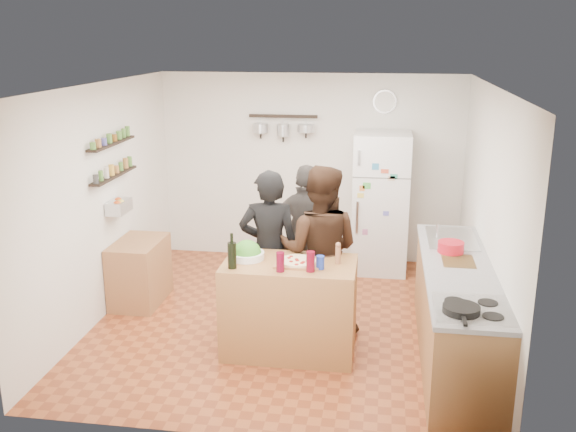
% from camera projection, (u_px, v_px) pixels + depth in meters
% --- Properties ---
extents(room_shell, '(4.20, 4.20, 4.20)m').
position_uv_depth(room_shell, '(292.00, 200.00, 6.94)').
color(room_shell, brown).
rests_on(room_shell, ground).
extents(prep_island, '(1.25, 0.72, 0.91)m').
position_uv_depth(prep_island, '(290.00, 307.00, 6.15)').
color(prep_island, brown).
rests_on(prep_island, floor).
extents(pizza_board, '(0.42, 0.34, 0.02)m').
position_uv_depth(pizza_board, '(298.00, 263.00, 5.99)').
color(pizza_board, brown).
rests_on(pizza_board, prep_island).
extents(pizza, '(0.34, 0.34, 0.02)m').
position_uv_depth(pizza, '(298.00, 261.00, 5.99)').
color(pizza, beige).
rests_on(pizza, pizza_board).
extents(salad_bowl, '(0.33, 0.33, 0.07)m').
position_uv_depth(salad_bowl, '(247.00, 255.00, 6.12)').
color(salad_bowl, silver).
rests_on(salad_bowl, prep_island).
extents(wine_bottle, '(0.08, 0.08, 0.24)m').
position_uv_depth(wine_bottle, '(232.00, 255.00, 5.85)').
color(wine_bottle, black).
rests_on(wine_bottle, prep_island).
extents(wine_glass_near, '(0.08, 0.08, 0.18)m').
position_uv_depth(wine_glass_near, '(280.00, 262.00, 5.78)').
color(wine_glass_near, '#50061A').
rests_on(wine_glass_near, prep_island).
extents(wine_glass_far, '(0.08, 0.08, 0.19)m').
position_uv_depth(wine_glass_far, '(311.00, 262.00, 5.78)').
color(wine_glass_far, '#580718').
rests_on(wine_glass_far, prep_island).
extents(pepper_mill, '(0.05, 0.05, 0.16)m').
position_uv_depth(pepper_mill, '(338.00, 255.00, 5.99)').
color(pepper_mill, '#915C3D').
rests_on(pepper_mill, prep_island).
extents(salt_canister, '(0.08, 0.08, 0.12)m').
position_uv_depth(salt_canister, '(320.00, 262.00, 5.85)').
color(salt_canister, navy).
rests_on(salt_canister, prep_island).
extents(person_left, '(0.66, 0.48, 1.69)m').
position_uv_depth(person_left, '(269.00, 250.00, 6.56)').
color(person_left, black).
rests_on(person_left, floor).
extents(person_center, '(0.90, 0.73, 1.76)m').
position_uv_depth(person_center, '(319.00, 251.00, 6.45)').
color(person_center, black).
rests_on(person_center, floor).
extents(person_back, '(1.00, 0.54, 1.63)m').
position_uv_depth(person_back, '(307.00, 237.00, 7.09)').
color(person_back, '#2E2B29').
rests_on(person_back, floor).
extents(counter_run, '(0.63, 2.63, 0.90)m').
position_uv_depth(counter_run, '(456.00, 314.00, 6.02)').
color(counter_run, '#9E7042').
rests_on(counter_run, floor).
extents(stove_top, '(0.60, 0.62, 0.02)m').
position_uv_depth(stove_top, '(473.00, 310.00, 4.99)').
color(stove_top, white).
rests_on(stove_top, counter_run).
extents(skillet, '(0.29, 0.29, 0.06)m').
position_uv_depth(skillet, '(461.00, 309.00, 4.92)').
color(skillet, black).
rests_on(skillet, stove_top).
extents(sink, '(0.50, 0.80, 0.03)m').
position_uv_depth(sink, '(451.00, 239.00, 6.70)').
color(sink, silver).
rests_on(sink, counter_run).
extents(cutting_board, '(0.30, 0.40, 0.02)m').
position_uv_depth(cutting_board, '(458.00, 262.00, 6.05)').
color(cutting_board, olive).
rests_on(cutting_board, counter_run).
extents(red_bowl, '(0.25, 0.25, 0.11)m').
position_uv_depth(red_bowl, '(451.00, 247.00, 6.27)').
color(red_bowl, red).
rests_on(red_bowl, counter_run).
extents(fridge, '(0.70, 0.68, 1.80)m').
position_uv_depth(fridge, '(381.00, 203.00, 8.19)').
color(fridge, white).
rests_on(fridge, floor).
extents(wall_clock, '(0.30, 0.03, 0.30)m').
position_uv_depth(wall_clock, '(385.00, 102.00, 8.16)').
color(wall_clock, silver).
rests_on(wall_clock, back_wall).
extents(spice_shelf_lower, '(0.12, 1.00, 0.02)m').
position_uv_depth(spice_shelf_lower, '(114.00, 175.00, 6.97)').
color(spice_shelf_lower, black).
rests_on(spice_shelf_lower, left_wall).
extents(spice_shelf_upper, '(0.12, 1.00, 0.02)m').
position_uv_depth(spice_shelf_upper, '(112.00, 143.00, 6.87)').
color(spice_shelf_upper, black).
rests_on(spice_shelf_upper, left_wall).
extents(produce_basket, '(0.18, 0.35, 0.14)m').
position_uv_depth(produce_basket, '(119.00, 207.00, 7.06)').
color(produce_basket, silver).
rests_on(produce_basket, left_wall).
extents(side_table, '(0.50, 0.80, 0.73)m').
position_uv_depth(side_table, '(140.00, 272.00, 7.32)').
color(side_table, '#A46C44').
rests_on(side_table, floor).
extents(pot_rack, '(0.90, 0.04, 0.04)m').
position_uv_depth(pot_rack, '(283.00, 116.00, 8.33)').
color(pot_rack, black).
rests_on(pot_rack, back_wall).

